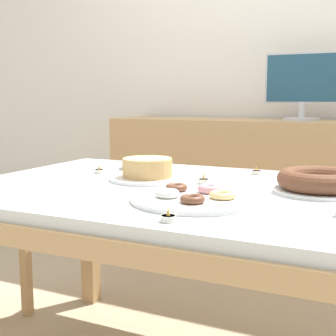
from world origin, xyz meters
TOP-DOWN VIEW (x-y plane):
  - wall_back at (0.00, 1.59)m, footprint 8.00×0.10m
  - dining_table at (0.00, 0.00)m, footprint 1.42×1.03m
  - sideboard at (0.00, 1.29)m, footprint 1.83×0.44m
  - computer_monitor at (0.22, 1.29)m, footprint 0.42×0.20m
  - cake_chocolate_round at (-0.12, 0.07)m, footprint 0.28×0.28m
  - cake_golden_bundt at (0.48, 0.09)m, footprint 0.27×0.27m
  - pastry_platter at (0.17, -0.19)m, footprint 0.37×0.37m
  - plate_stack at (-0.26, 0.33)m, footprint 0.21×0.21m
  - tealight_near_front at (-0.37, 0.13)m, footprint 0.04×0.04m
  - tealight_left_edge at (0.09, 0.09)m, footprint 0.04×0.04m
  - tealight_centre at (0.21, 0.36)m, footprint 0.04×0.04m
  - tealight_right_edge at (0.20, -0.43)m, footprint 0.04×0.04m

SIDE VIEW (x-z plane):
  - sideboard at x=0.00m, z-range 0.00..0.90m
  - dining_table at x=0.00m, z-range 0.27..1.00m
  - tealight_near_front at x=-0.37m, z-range 0.71..0.75m
  - tealight_left_edge at x=0.09m, z-range 0.71..0.75m
  - tealight_centre at x=0.21m, z-range 0.71..0.75m
  - tealight_right_edge at x=0.20m, z-range 0.71..0.75m
  - pastry_platter at x=0.17m, z-range 0.71..0.75m
  - plate_stack at x=-0.26m, z-range 0.72..0.76m
  - cake_chocolate_round at x=-0.12m, z-range 0.72..0.80m
  - cake_golden_bundt at x=0.48m, z-range 0.72..0.80m
  - computer_monitor at x=0.22m, z-range 0.90..1.27m
  - wall_back at x=0.00m, z-range 0.00..2.60m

